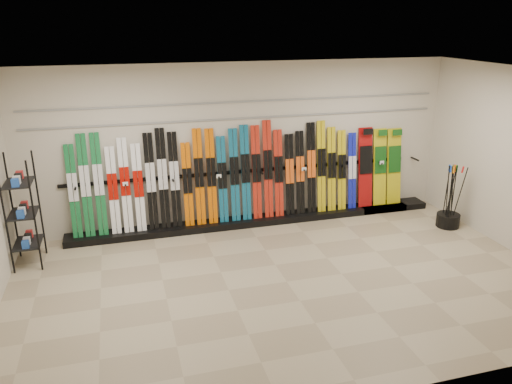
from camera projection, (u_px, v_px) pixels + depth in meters
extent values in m
plane|color=gray|center=(287.00, 282.00, 7.43)|extent=(8.00, 8.00, 0.00)
plane|color=beige|center=(244.00, 145.00, 9.20)|extent=(8.00, 0.00, 8.00)
plane|color=silver|center=(292.00, 76.00, 6.44)|extent=(8.00, 8.00, 0.00)
cube|color=black|center=(259.00, 220.00, 9.54)|extent=(8.00, 0.40, 0.12)
cube|color=#177036|center=(73.00, 192.00, 8.46)|extent=(0.17, 0.23, 1.61)
cube|color=#177036|center=(86.00, 186.00, 8.50)|extent=(0.17, 0.25, 1.78)
cube|color=#177036|center=(99.00, 185.00, 8.56)|extent=(0.17, 0.26, 1.78)
cube|color=white|center=(113.00, 191.00, 8.64)|extent=(0.17, 0.22, 1.53)
cube|color=white|center=(125.00, 186.00, 8.68)|extent=(0.17, 0.24, 1.67)
cube|color=white|center=(139.00, 188.00, 8.75)|extent=(0.17, 0.22, 1.55)
cube|color=black|center=(151.00, 182.00, 8.79)|extent=(0.17, 0.25, 1.72)
cube|color=black|center=(163.00, 179.00, 8.83)|extent=(0.17, 0.26, 1.80)
cube|color=black|center=(175.00, 180.00, 8.90)|extent=(0.17, 0.25, 1.72)
cube|color=#E06203|center=(188.00, 185.00, 8.97)|extent=(0.17, 0.22, 1.52)
cube|color=#E06203|center=(199.00, 177.00, 9.00)|extent=(0.17, 0.25, 1.75)
cube|color=#E06203|center=(211.00, 177.00, 9.06)|extent=(0.17, 0.25, 1.74)
cube|color=#125B7C|center=(222.00, 180.00, 9.13)|extent=(0.17, 0.23, 1.59)
cube|color=#125B7C|center=(234.00, 175.00, 9.18)|extent=(0.17, 0.25, 1.72)
cube|color=#125B7C|center=(246.00, 173.00, 9.23)|extent=(0.17, 0.25, 1.77)
cube|color=red|center=(256.00, 173.00, 9.28)|extent=(0.17, 0.25, 1.75)
cube|color=red|center=(268.00, 170.00, 9.33)|extent=(0.17, 0.26, 1.83)
cube|color=red|center=(279.00, 174.00, 9.41)|extent=(0.17, 0.24, 1.64)
cube|color=black|center=(290.00, 175.00, 9.47)|extent=(0.17, 0.22, 1.55)
cube|color=black|center=(300.00, 173.00, 9.52)|extent=(0.17, 0.23, 1.60)
cube|color=black|center=(311.00, 168.00, 9.57)|extent=(0.17, 0.25, 1.74)
cube|color=gold|center=(321.00, 167.00, 9.62)|extent=(0.17, 0.25, 1.76)
cube|color=gold|center=(332.00, 169.00, 9.69)|extent=(0.17, 0.24, 1.63)
cube|color=gold|center=(342.00, 170.00, 9.75)|extent=(0.17, 0.23, 1.56)
cube|color=#121AAB|center=(352.00, 171.00, 9.81)|extent=(0.17, 0.22, 1.50)
cube|color=#990C0C|center=(365.00, 168.00, 9.90)|extent=(0.29, 0.24, 1.58)
cube|color=gold|center=(380.00, 167.00, 9.99)|extent=(0.28, 0.24, 1.54)
cube|color=gold|center=(394.00, 166.00, 10.07)|extent=(0.30, 0.24, 1.52)
cube|color=black|center=(23.00, 211.00, 7.72)|extent=(0.40, 0.60, 1.77)
cylinder|color=black|center=(448.00, 220.00, 9.36)|extent=(0.42, 0.42, 0.25)
cylinder|color=black|center=(459.00, 197.00, 9.13)|extent=(0.14, 0.13, 1.17)
cylinder|color=black|center=(450.00, 196.00, 9.17)|extent=(0.14, 0.08, 1.17)
cylinder|color=black|center=(446.00, 195.00, 9.23)|extent=(0.09, 0.14, 1.17)
cylinder|color=black|center=(453.00, 196.00, 9.19)|extent=(0.03, 0.04, 1.18)
cylinder|color=black|center=(451.00, 197.00, 9.12)|extent=(0.04, 0.07, 1.18)
cylinder|color=black|center=(450.00, 198.00, 9.11)|extent=(0.06, 0.15, 1.17)
cylinder|color=black|center=(447.00, 197.00, 9.17)|extent=(0.06, 0.07, 1.18)
cylinder|color=black|center=(450.00, 196.00, 9.19)|extent=(0.06, 0.11, 1.18)
cylinder|color=black|center=(450.00, 195.00, 9.24)|extent=(0.09, 0.07, 1.18)
cylinder|color=black|center=(452.00, 196.00, 9.22)|extent=(0.08, 0.07, 1.18)
cube|color=gray|center=(244.00, 118.00, 9.02)|extent=(7.60, 0.02, 0.03)
cube|color=gray|center=(244.00, 102.00, 8.92)|extent=(7.60, 0.02, 0.03)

